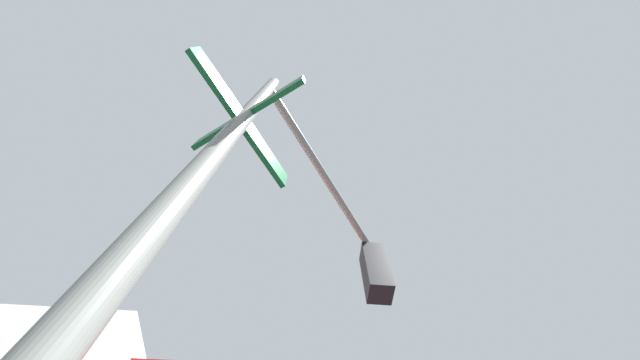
{
  "coord_description": "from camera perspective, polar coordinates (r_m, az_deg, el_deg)",
  "views": [
    {
      "loc": [
        -6.44,
        -7.36,
        0.91
      ],
      "look_at": [
        -6.34,
        -6.16,
        3.58
      ],
      "focal_mm": 19.2,
      "sensor_mm": 36.0,
      "label": 1
    }
  ],
  "objects": [
    {
      "name": "traffic_signal_near",
      "position": [
        3.08,
        0.68,
        -7.25
      ],
      "size": [
        1.98,
        2.66,
        5.06
      ],
      "color": "slate",
      "rests_on": "ground_plane"
    }
  ]
}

